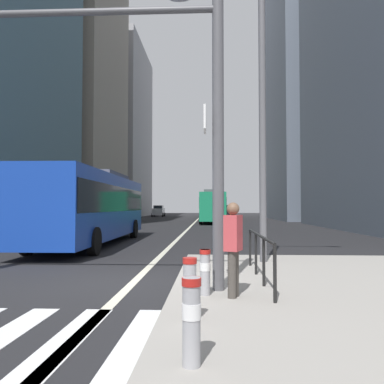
{
  "coord_description": "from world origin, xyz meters",
  "views": [
    {
      "loc": [
        1.75,
        -8.91,
        1.72
      ],
      "look_at": [
        -0.46,
        37.45,
        3.46
      ],
      "focal_mm": 36.65,
      "sensor_mm": 36.0,
      "label": 1
    }
  ],
  "objects_px": {
    "bollard_right": "(205,269)",
    "city_bus_red_receding": "(213,206)",
    "street_lamp_post": "(262,84)",
    "traffic_signal_gantry": "(92,81)",
    "bollard_front": "(191,317)",
    "city_bus_blue_oncoming": "(93,204)",
    "car_oncoming_mid": "(158,211)",
    "pedestrian_waiting": "(233,245)",
    "city_bus_red_distant": "(213,206)",
    "bollard_left": "(190,286)",
    "car_receding_far": "(226,212)",
    "car_receding_near": "(223,212)"
  },
  "relations": [
    {
      "from": "pedestrian_waiting",
      "to": "city_bus_red_receding",
      "type": "bearing_deg",
      "value": 90.17
    },
    {
      "from": "car_receding_far",
      "to": "bollard_right",
      "type": "height_order",
      "value": "car_receding_far"
    },
    {
      "from": "city_bus_red_receding",
      "to": "car_oncoming_mid",
      "type": "height_order",
      "value": "city_bus_red_receding"
    },
    {
      "from": "city_bus_red_distant",
      "to": "car_receding_near",
      "type": "bearing_deg",
      "value": -84.57
    },
    {
      "from": "bollard_front",
      "to": "bollard_right",
      "type": "distance_m",
      "value": 3.12
    },
    {
      "from": "pedestrian_waiting",
      "to": "bollard_right",
      "type": "bearing_deg",
      "value": 163.7
    },
    {
      "from": "pedestrian_waiting",
      "to": "car_receding_near",
      "type": "bearing_deg",
      "value": 88.45
    },
    {
      "from": "bollard_right",
      "to": "city_bus_red_receding",
      "type": "bearing_deg",
      "value": 89.35
    },
    {
      "from": "traffic_signal_gantry",
      "to": "bollard_front",
      "type": "relative_size",
      "value": 8.31
    },
    {
      "from": "car_receding_near",
      "to": "bollard_right",
      "type": "height_order",
      "value": "car_receding_near"
    },
    {
      "from": "city_bus_blue_oncoming",
      "to": "city_bus_red_distant",
      "type": "relative_size",
      "value": 1.09
    },
    {
      "from": "city_bus_blue_oncoming",
      "to": "street_lamp_post",
      "type": "height_order",
      "value": "street_lamp_post"
    },
    {
      "from": "city_bus_blue_oncoming",
      "to": "car_receding_near",
      "type": "bearing_deg",
      "value": 78.45
    },
    {
      "from": "car_receding_near",
      "to": "car_receding_far",
      "type": "bearing_deg",
      "value": 79.58
    },
    {
      "from": "bollard_right",
      "to": "pedestrian_waiting",
      "type": "relative_size",
      "value": 0.49
    },
    {
      "from": "city_bus_red_distant",
      "to": "car_receding_far",
      "type": "distance_m",
      "value": 9.29
    },
    {
      "from": "car_receding_near",
      "to": "bollard_right",
      "type": "relative_size",
      "value": 5.14
    },
    {
      "from": "traffic_signal_gantry",
      "to": "pedestrian_waiting",
      "type": "bearing_deg",
      "value": -11.6
    },
    {
      "from": "car_receding_near",
      "to": "bollard_left",
      "type": "distance_m",
      "value": 46.43
    },
    {
      "from": "car_receding_near",
      "to": "bollard_right",
      "type": "distance_m",
      "value": 44.77
    },
    {
      "from": "city_bus_red_receding",
      "to": "street_lamp_post",
      "type": "xyz_separation_m",
      "value": [
        1.21,
        -30.05,
        3.45
      ]
    },
    {
      "from": "street_lamp_post",
      "to": "city_bus_red_distant",
      "type": "bearing_deg",
      "value": 91.16
    },
    {
      "from": "city_bus_blue_oncoming",
      "to": "city_bus_red_receding",
      "type": "distance_m",
      "value": 24.45
    },
    {
      "from": "city_bus_blue_oncoming",
      "to": "traffic_signal_gantry",
      "type": "distance_m",
      "value": 10.85
    },
    {
      "from": "city_bus_red_receding",
      "to": "bollard_front",
      "type": "xyz_separation_m",
      "value": [
        -0.48,
        -37.46,
        -1.2
      ]
    },
    {
      "from": "street_lamp_post",
      "to": "bollard_right",
      "type": "bearing_deg",
      "value": -110.5
    },
    {
      "from": "city_bus_blue_oncoming",
      "to": "car_oncoming_mid",
      "type": "distance_m",
      "value": 50.32
    },
    {
      "from": "street_lamp_post",
      "to": "bollard_left",
      "type": "bearing_deg",
      "value": -106.76
    },
    {
      "from": "bollard_left",
      "to": "city_bus_red_distant",
      "type": "bearing_deg",
      "value": 89.3
    },
    {
      "from": "bollard_right",
      "to": "car_oncoming_mid",
      "type": "bearing_deg",
      "value": 98.41
    },
    {
      "from": "city_bus_blue_oncoming",
      "to": "traffic_signal_gantry",
      "type": "relative_size",
      "value": 1.69
    },
    {
      "from": "city_bus_blue_oncoming",
      "to": "bollard_left",
      "type": "xyz_separation_m",
      "value": [
        5.09,
        -12.2,
        -1.2
      ]
    },
    {
      "from": "car_receding_far",
      "to": "bollard_left",
      "type": "height_order",
      "value": "car_receding_far"
    },
    {
      "from": "city_bus_blue_oncoming",
      "to": "city_bus_red_distant",
      "type": "distance_m",
      "value": 46.94
    },
    {
      "from": "city_bus_red_distant",
      "to": "traffic_signal_gantry",
      "type": "height_order",
      "value": "traffic_signal_gantry"
    },
    {
      "from": "traffic_signal_gantry",
      "to": "bollard_front",
      "type": "height_order",
      "value": "traffic_signal_gantry"
    },
    {
      "from": "city_bus_blue_oncoming",
      "to": "car_oncoming_mid",
      "type": "xyz_separation_m",
      "value": [
        -3.7,
        50.17,
        -0.85
      ]
    },
    {
      "from": "bollard_front",
      "to": "pedestrian_waiting",
      "type": "relative_size",
      "value": 0.53
    },
    {
      "from": "city_bus_red_distant",
      "to": "bollard_front",
      "type": "relative_size",
      "value": 12.91
    },
    {
      "from": "city_bus_red_distant",
      "to": "bollard_front",
      "type": "distance_m",
      "value": 60.27
    },
    {
      "from": "car_oncoming_mid",
      "to": "car_receding_near",
      "type": "height_order",
      "value": "same"
    },
    {
      "from": "bollard_left",
      "to": "city_bus_red_receding",
      "type": "bearing_deg",
      "value": 89.08
    },
    {
      "from": "traffic_signal_gantry",
      "to": "bollard_right",
      "type": "xyz_separation_m",
      "value": [
        2.21,
        -0.41,
        -3.56
      ]
    },
    {
      "from": "car_receding_far",
      "to": "traffic_signal_gantry",
      "type": "distance_m",
      "value": 47.96
    },
    {
      "from": "car_oncoming_mid",
      "to": "pedestrian_waiting",
      "type": "height_order",
      "value": "car_oncoming_mid"
    },
    {
      "from": "bollard_right",
      "to": "car_receding_far",
      "type": "bearing_deg",
      "value": 87.24
    },
    {
      "from": "car_receding_far",
      "to": "traffic_signal_gantry",
      "type": "height_order",
      "value": "traffic_signal_gantry"
    },
    {
      "from": "traffic_signal_gantry",
      "to": "bollard_right",
      "type": "relative_size",
      "value": 8.93
    },
    {
      "from": "bollard_left",
      "to": "pedestrian_waiting",
      "type": "distance_m",
      "value": 1.71
    },
    {
      "from": "pedestrian_waiting",
      "to": "city_bus_red_distant",
      "type": "bearing_deg",
      "value": 89.96
    }
  ]
}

